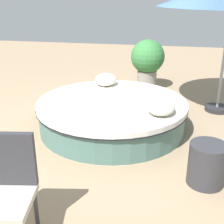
{
  "coord_description": "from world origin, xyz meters",
  "views": [
    {
      "loc": [
        4.41,
        0.87,
        2.09
      ],
      "look_at": [
        0.0,
        0.0,
        0.28
      ],
      "focal_mm": 48.95,
      "sensor_mm": 36.0,
      "label": 1
    }
  ],
  "objects_px": {
    "round_bed": "(112,114)",
    "throw_pillow_0": "(161,107)",
    "side_table": "(207,164)",
    "patio_chair": "(3,184)",
    "throw_pillow_1": "(106,79)",
    "planter": "(148,60)"
  },
  "relations": [
    {
      "from": "round_bed",
      "to": "throw_pillow_0",
      "type": "height_order",
      "value": "throw_pillow_0"
    },
    {
      "from": "throw_pillow_0",
      "to": "side_table",
      "type": "bearing_deg",
      "value": 32.22
    },
    {
      "from": "round_bed",
      "to": "side_table",
      "type": "bearing_deg",
      "value": 46.68
    },
    {
      "from": "round_bed",
      "to": "patio_chair",
      "type": "distance_m",
      "value": 2.52
    },
    {
      "from": "round_bed",
      "to": "throw_pillow_1",
      "type": "relative_size",
      "value": 5.29
    },
    {
      "from": "round_bed",
      "to": "throw_pillow_1",
      "type": "distance_m",
      "value": 0.92
    },
    {
      "from": "side_table",
      "to": "throw_pillow_1",
      "type": "bearing_deg",
      "value": -142.07
    },
    {
      "from": "planter",
      "to": "round_bed",
      "type": "bearing_deg",
      "value": -8.81
    },
    {
      "from": "side_table",
      "to": "round_bed",
      "type": "bearing_deg",
      "value": -133.32
    },
    {
      "from": "round_bed",
      "to": "patio_chair",
      "type": "bearing_deg",
      "value": -10.5
    },
    {
      "from": "throw_pillow_0",
      "to": "planter",
      "type": "height_order",
      "value": "planter"
    },
    {
      "from": "round_bed",
      "to": "side_table",
      "type": "xyz_separation_m",
      "value": [
        1.27,
        1.35,
        0.01
      ]
    },
    {
      "from": "throw_pillow_1",
      "to": "planter",
      "type": "xyz_separation_m",
      "value": [
        -1.45,
        0.63,
        0.07
      ]
    },
    {
      "from": "throw_pillow_0",
      "to": "side_table",
      "type": "relative_size",
      "value": 1.03
    },
    {
      "from": "round_bed",
      "to": "side_table",
      "type": "relative_size",
      "value": 4.73
    },
    {
      "from": "round_bed",
      "to": "planter",
      "type": "height_order",
      "value": "planter"
    },
    {
      "from": "throw_pillow_0",
      "to": "side_table",
      "type": "distance_m",
      "value": 1.13
    },
    {
      "from": "patio_chair",
      "to": "planter",
      "type": "distance_m",
      "value": 4.79
    },
    {
      "from": "patio_chair",
      "to": "side_table",
      "type": "xyz_separation_m",
      "value": [
        -1.19,
        1.81,
        -0.31
      ]
    },
    {
      "from": "patio_chair",
      "to": "throw_pillow_1",
      "type": "bearing_deg",
      "value": -102.86
    },
    {
      "from": "throw_pillow_0",
      "to": "throw_pillow_1",
      "type": "bearing_deg",
      "value": -138.11
    },
    {
      "from": "throw_pillow_1",
      "to": "side_table",
      "type": "distance_m",
      "value": 2.67
    }
  ]
}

